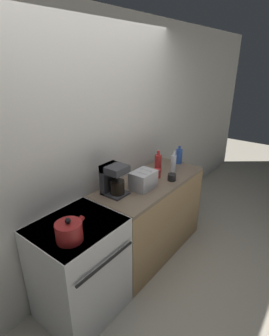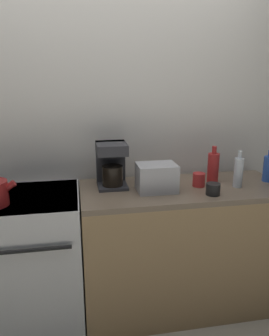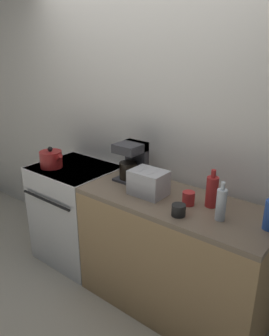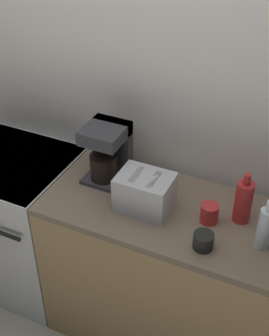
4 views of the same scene
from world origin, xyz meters
name	(u,v)px [view 1 (image 1 of 4)]	position (x,y,z in m)	size (l,w,h in m)	color
ground_plane	(145,286)	(0.00, 0.00, 0.00)	(12.00, 12.00, 0.00)	beige
wall_back	(93,153)	(0.00, 0.66, 1.30)	(8.00, 0.05, 2.60)	silver
stove	(80,268)	(-0.56, 0.30, 0.48)	(0.70, 0.65, 0.93)	silver
counter_block	(150,216)	(0.50, 0.30, 0.46)	(1.41, 0.59, 0.93)	tan
kettle	(69,231)	(-0.72, 0.18, 1.00)	(0.25, 0.20, 0.19)	maroon
toaster	(143,180)	(0.30, 0.26, 1.02)	(0.26, 0.19, 0.18)	#BCBCC1
coffee_maker	(113,179)	(0.02, 0.42, 1.09)	(0.20, 0.23, 0.31)	#333338
bottle_blue	(179,156)	(1.14, 0.31, 1.02)	(0.08, 0.08, 0.23)	#2D56B7
bottle_red	(158,163)	(0.74, 0.37, 1.04)	(0.08, 0.08, 0.26)	#B72828
bottle_clear	(173,163)	(0.87, 0.23, 1.03)	(0.06, 0.06, 0.25)	silver
cup_black	(172,177)	(0.64, 0.12, 0.97)	(0.09, 0.09, 0.08)	black
cup_red	(157,173)	(0.61, 0.29, 0.97)	(0.08, 0.08, 0.09)	red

